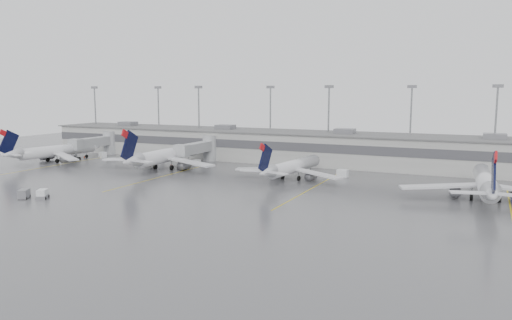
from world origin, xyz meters
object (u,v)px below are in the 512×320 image
at_px(jet_mid_left, 164,155).
at_px(baggage_tug, 42,195).
at_px(jet_far_left, 54,151).
at_px(jet_far_right, 486,182).
at_px(jet_mid_right, 292,167).

bearing_deg(jet_mid_left, baggage_tug, -92.40).
xyz_separation_m(jet_far_left, baggage_tug, (34.42, -35.04, -2.40)).
distance_m(jet_far_left, jet_far_right, 106.09).
height_order(jet_far_right, baggage_tug, jet_far_right).
xyz_separation_m(jet_far_left, jet_far_right, (106.03, -3.46, 0.21)).
bearing_deg(jet_far_right, baggage_tug, -160.06).
bearing_deg(baggage_tug, jet_mid_right, 16.99).
distance_m(jet_mid_left, jet_mid_right, 33.42).
xyz_separation_m(jet_far_left, jet_mid_left, (34.37, 2.29, 0.35)).
relative_size(jet_mid_left, jet_far_right, 1.04).
bearing_deg(jet_far_right, jet_far_left, 174.27).
relative_size(jet_mid_left, baggage_tug, 10.95).
height_order(jet_far_left, jet_far_right, jet_far_right).
relative_size(jet_far_left, jet_mid_right, 1.07).
bearing_deg(jet_mid_right, jet_mid_left, -174.28).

